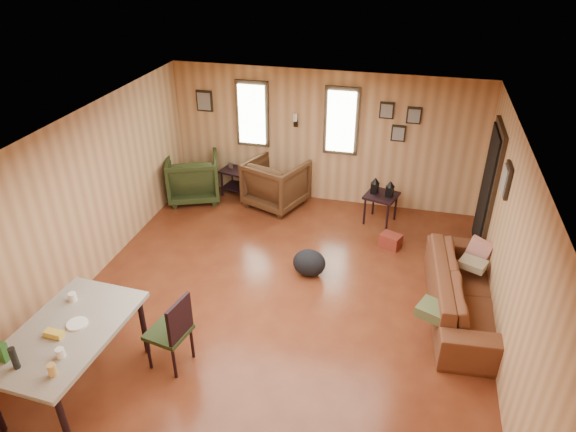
# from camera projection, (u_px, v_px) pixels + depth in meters

# --- Properties ---
(room) EXTENTS (5.54, 6.04, 2.44)m
(room) POSITION_uv_depth(u_px,v_px,m) (298.00, 212.00, 6.73)
(room) COLOR brown
(room) RESTS_ON ground
(sofa) EXTENTS (0.85, 2.34, 0.90)m
(sofa) POSITION_uv_depth(u_px,v_px,m) (469.00, 285.00, 6.59)
(sofa) COLOR brown
(sofa) RESTS_ON ground
(recliner_brown) EXTENTS (1.19, 1.15, 0.96)m
(recliner_brown) POSITION_uv_depth(u_px,v_px,m) (276.00, 181.00, 9.21)
(recliner_brown) COLOR #442814
(recliner_brown) RESTS_ON ground
(recliner_green) EXTENTS (1.17, 1.14, 0.94)m
(recliner_green) POSITION_uv_depth(u_px,v_px,m) (193.00, 175.00, 9.45)
(recliner_green) COLOR #263116
(recliner_green) RESTS_ON ground
(end_table) EXTENTS (0.58, 0.55, 0.63)m
(end_table) POSITION_uv_depth(u_px,v_px,m) (236.00, 177.00, 9.64)
(end_table) COLOR black
(end_table) RESTS_ON ground
(side_table) EXTENTS (0.63, 0.63, 0.81)m
(side_table) POSITION_uv_depth(u_px,v_px,m) (382.00, 193.00, 8.63)
(side_table) COLOR black
(side_table) RESTS_ON ground
(cooler) EXTENTS (0.38, 0.34, 0.23)m
(cooler) POSITION_uv_depth(u_px,v_px,m) (391.00, 241.00, 8.15)
(cooler) COLOR maroon
(cooler) RESTS_ON ground
(backpack) EXTENTS (0.57, 0.50, 0.42)m
(backpack) POSITION_uv_depth(u_px,v_px,m) (309.00, 263.00, 7.45)
(backpack) COLOR black
(backpack) RESTS_ON ground
(sofa_pillows) EXTENTS (1.01, 1.73, 0.36)m
(sofa_pillows) POSITION_uv_depth(u_px,v_px,m) (457.00, 282.00, 6.57)
(sofa_pillows) COLOR #494F2C
(sofa_pillows) RESTS_ON sofa
(dining_table) EXTENTS (1.06, 1.68, 1.07)m
(dining_table) POSITION_uv_depth(u_px,v_px,m) (67.00, 337.00, 5.33)
(dining_table) COLOR gray
(dining_table) RESTS_ON ground
(dining_chair) EXTENTS (0.51, 0.51, 0.96)m
(dining_chair) POSITION_uv_depth(u_px,v_px,m) (173.00, 329.00, 5.75)
(dining_chair) COLOR #263116
(dining_chair) RESTS_ON ground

